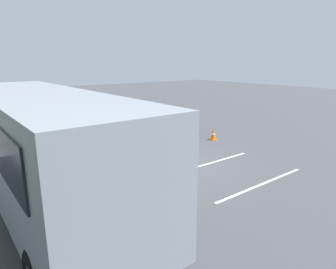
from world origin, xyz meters
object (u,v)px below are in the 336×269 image
Objects in this scene: spectator_far_left at (166,178)px; stunt_motorcycle at (186,124)px; tour_bus at (44,152)px; spectator_right at (100,148)px; parked_motorcycle_silver at (66,148)px; spectator_far_right at (88,141)px; traffic_cone at (213,134)px; spectator_centre at (124,155)px; spectator_left at (138,166)px.

spectator_far_left reaches higher than stunt_motorcycle.
tour_bus reaches higher than spectator_far_left.
spectator_right reaches higher than parked_motorcycle_silver.
spectator_far_left is at bearing -178.60° from spectator_right.
spectator_far_right is (2.64, -2.34, -0.64)m from tour_bus.
spectator_far_right is at bearing 0.50° from spectator_far_left.
stunt_motorcycle is at bearing -44.72° from spectator_far_left.
spectator_far_left is at bearing 124.50° from traffic_cone.
spectator_far_left is 0.84× the size of parked_motorcycle_silver.
spectator_centre is (0.11, -2.50, -0.59)m from tour_bus.
parked_motorcycle_silver is at bearing 5.05° from spectator_left.
spectator_far_right is at bearing 87.44° from traffic_cone.
stunt_motorcycle is at bearing -64.71° from tour_bus.
spectator_far_left is at bearing -133.51° from tour_bus.
spectator_right is (1.48, -2.30, -0.66)m from tour_bus.
spectator_centre is at bearing -7.03° from spectator_left.
tour_bus reaches higher than spectator_left.
spectator_centre reaches higher than spectator_left.
traffic_cone is at bearing -63.82° from spectator_left.
tour_bus is at bearing 138.38° from spectator_far_right.
tour_bus is at bearing 154.61° from parked_motorcycle_silver.
spectator_left is (-0.97, -2.36, -0.63)m from tour_bus.
spectator_far_left is 0.85× the size of stunt_motorcycle.
spectator_far_right is (1.16, -0.05, 0.02)m from spectator_right.
spectator_right is (3.75, 0.09, -0.04)m from spectator_far_left.
spectator_centre is 0.88× the size of stunt_motorcycle.
parked_motorcycle_silver is 3.25× the size of traffic_cone.
tour_bus is at bearing 92.49° from spectator_centre.
spectator_centre is 1.06× the size of spectator_right.
parked_motorcycle_silver is 6.79m from stunt_motorcycle.
spectator_far_left is 0.97× the size of spectator_centre.
spectator_far_left is 4.91m from spectator_far_right.
spectator_far_left is 3.75m from spectator_right.
spectator_right reaches higher than stunt_motorcycle.
spectator_left is 1.09m from spectator_centre.
tour_bus is 9.68m from stunt_motorcycle.
spectator_far_right is 6.54m from stunt_motorcycle.
spectator_far_left is 2.73× the size of traffic_cone.
spectator_far_left is at bearing -179.50° from spectator_far_right.
spectator_left is 0.82× the size of parked_motorcycle_silver.
parked_motorcycle_silver is 7.37m from traffic_cone.
parked_motorcycle_silver is at bearing 8.33° from spectator_centre.
spectator_centre is 2.54m from spectator_far_right.
spectator_right is at bearing 112.30° from stunt_motorcycle.
spectator_centre reaches higher than stunt_motorcycle.
stunt_motorcycle is (6.38, -6.32, -0.41)m from spectator_far_left.
tour_bus reaches higher than parked_motorcycle_silver.
spectator_left is (1.30, 0.02, -0.01)m from spectator_far_left.
spectator_far_left is 1.03× the size of spectator_right.
spectator_far_right is (3.61, 0.02, -0.00)m from spectator_left.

